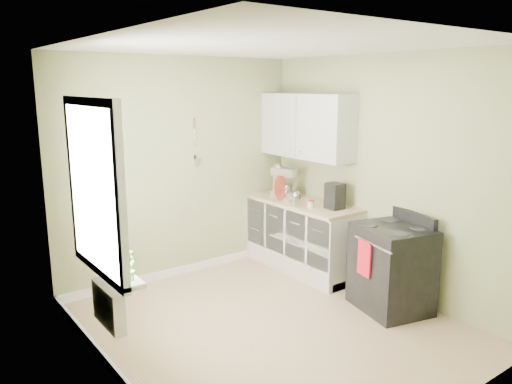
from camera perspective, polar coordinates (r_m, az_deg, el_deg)
floor at (r=5.16m, az=1.75°, el=-15.16°), size 3.20×3.60×0.02m
ceiling at (r=4.60m, az=1.98°, el=16.52°), size 3.20×3.60×0.02m
wall_back at (r=6.19m, az=-8.65°, el=2.64°), size 3.20×0.02×2.70m
wall_left at (r=3.93m, az=-16.86°, el=-3.28°), size 0.02×3.60×2.70m
wall_right at (r=5.82m, az=14.36°, el=1.79°), size 0.02×3.60×2.70m
base_cabinets at (r=6.49m, az=5.29°, el=-5.15°), size 0.60×1.60×0.87m
countertop at (r=6.36m, az=5.31°, el=-1.25°), size 0.64×1.60×0.04m
upper_cabinets at (r=6.37m, az=5.78°, el=7.52°), size 0.35×1.40×0.80m
window at (r=4.17m, az=-18.11°, el=0.34°), size 0.06×1.14×1.44m
window_sill at (r=4.37m, az=-16.61°, el=-8.16°), size 0.18×1.14×0.04m
radiator at (r=4.44m, az=-16.49°, el=-12.42°), size 0.12×0.50×0.35m
wall_utensils at (r=6.23m, az=-6.96°, el=4.74°), size 0.02×0.14×0.58m
stove at (r=5.53m, az=15.25°, el=-8.32°), size 0.82×0.88×1.04m
stand_mixer at (r=6.54m, az=3.21°, el=0.98°), size 0.30×0.39×0.43m
kettle at (r=6.08m, az=4.48°, el=-0.84°), size 0.17×0.10×0.17m
coffee_maker at (r=6.00m, az=8.99°, el=-0.53°), size 0.18×0.20×0.31m
red_tray at (r=6.38m, az=2.78°, el=0.48°), size 0.32×0.16×0.32m
jar at (r=6.04m, az=6.29°, el=-1.35°), size 0.08×0.08×0.09m
plant_a at (r=3.93m, az=-14.29°, el=-8.00°), size 0.17×0.15×0.26m
plant_b at (r=4.33m, az=-16.67°, el=-6.06°), size 0.18×0.20×0.29m
plant_c at (r=4.53m, az=-17.64°, el=-5.30°), size 0.23×0.23×0.29m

